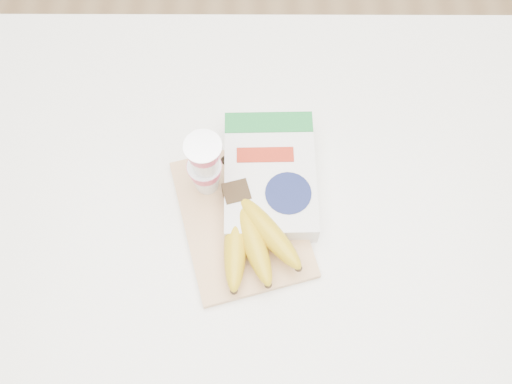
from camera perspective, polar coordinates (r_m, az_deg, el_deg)
room at (r=0.80m, az=-3.85°, el=13.49°), size 4.00×4.00×4.00m
table at (r=1.57m, az=-1.91°, el=-6.72°), size 1.28×0.85×0.96m
cutting_board at (r=1.08m, az=-1.42°, el=-2.63°), size 0.29×0.35×0.01m
bananas at (r=1.03m, az=-0.53°, el=-4.32°), size 0.16×0.22×0.07m
yogurt_stack at (r=1.03m, az=-5.14°, el=2.71°), size 0.07×0.07×0.16m
cereal_box at (r=1.10m, az=1.41°, el=1.63°), size 0.18×0.26×0.06m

